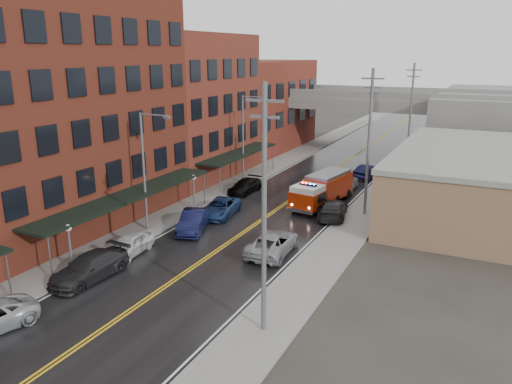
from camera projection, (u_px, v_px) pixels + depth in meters
The scene contains 30 objects.
road at pixel (261, 220), 40.49m from camera, with size 11.00×160.00×0.02m, color black.
sidewalk_left at pixel (186, 208), 43.53m from camera, with size 3.00×160.00×0.15m, color slate.
sidewalk_right at pixel (349, 233), 37.41m from camera, with size 3.00×160.00×0.15m, color slate.
curb_left at pixel (202, 210), 42.84m from camera, with size 0.30×160.00×0.15m, color gray.
curb_right at pixel (328, 230), 38.10m from camera, with size 0.30×160.00×0.15m, color gray.
brick_building_b at pixel (63, 110), 37.56m from camera, with size 9.00×20.00×18.00m, color #5F2519.
brick_building_c at pixel (191, 107), 53.12m from camera, with size 9.00×15.00×15.00m, color brown.
brick_building_far at pixel (261, 106), 68.68m from camera, with size 9.00×20.00×12.00m, color maroon.
tan_building at pixel (485, 184), 41.76m from camera, with size 14.00×22.00×5.00m, color #906E4D.
right_far_block at pixel (511, 123), 66.49m from camera, with size 18.00×30.00×8.00m, color slate.
awning_1 at pixel (129, 196), 36.76m from camera, with size 2.60×18.00×3.09m.
awning_2 at pixel (239, 153), 51.91m from camera, with size 2.60×13.00×3.09m.
globe_lamp_1 at pixel (69, 237), 30.42m from camera, with size 0.44×0.44×3.12m.
globe_lamp_2 at pixel (194, 184), 42.55m from camera, with size 0.44×0.44×3.12m.
street_lamp_1 at pixel (146, 165), 36.63m from camera, with size 2.64×0.22×9.00m.
street_lamp_2 at pixel (245, 134), 50.48m from camera, with size 2.64×0.22×9.00m.
utility_pole_0 at pixel (264, 209), 22.76m from camera, with size 1.80×0.24×12.00m.
utility_pole_1 at pixel (369, 141), 40.08m from camera, with size 1.80×0.24×12.00m.
utility_pole_2 at pixel (410, 114), 57.40m from camera, with size 1.80×0.24×12.00m.
overpass at pixel (364, 108), 66.57m from camera, with size 40.00×10.00×7.50m.
fire_truck at pixel (322, 189), 43.98m from camera, with size 3.97×7.93×2.79m.
parked_car_left_3 at pixel (89, 267), 29.85m from camera, with size 2.17×5.34×1.55m, color #242326.
parked_car_left_4 at pixel (130, 244), 33.55m from camera, with size 1.70×4.23×1.44m, color silver.
parked_car_left_5 at pixel (193, 221), 37.89m from camera, with size 1.69×4.85×1.60m, color black.
parked_car_left_6 at pixel (220, 208), 41.46m from camera, with size 2.35×5.09×1.41m, color navy.
parked_car_left_7 at pixel (245, 186), 48.13m from camera, with size 1.87×4.61×1.34m, color black.
parked_car_right_0 at pixel (273, 243), 33.72m from camera, with size 2.51×5.45×1.52m, color gray.
parked_car_right_1 at pixel (333, 209), 41.03m from camera, with size 2.11×5.18×1.50m, color black.
parked_car_right_2 at pixel (346, 182), 48.97m from camera, with size 1.97×4.90×1.67m, color #B5B5B5.
parked_car_right_3 at pixel (370, 171), 53.76m from camera, with size 1.61×4.61×1.52m, color black.
Camera 1 is at (16.32, -4.68, 13.25)m, focal length 35.00 mm.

